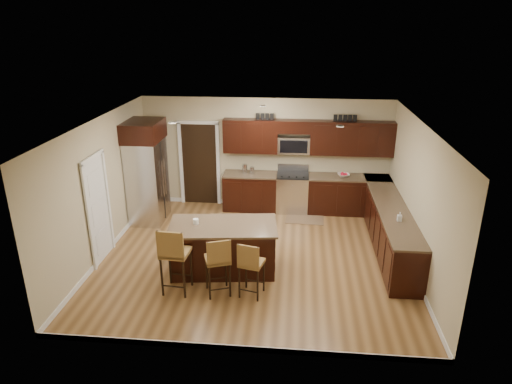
# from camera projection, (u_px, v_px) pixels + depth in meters

# --- Properties ---
(floor) EXTENTS (6.00, 6.00, 0.00)m
(floor) POSITION_uv_depth(u_px,v_px,m) (255.00, 257.00, 9.06)
(floor) COLOR brown
(floor) RESTS_ON ground
(ceiling) EXTENTS (6.00, 6.00, 0.00)m
(ceiling) POSITION_uv_depth(u_px,v_px,m) (255.00, 123.00, 8.10)
(ceiling) COLOR silver
(ceiling) RESTS_ON wall_back
(wall_back) EXTENTS (6.00, 0.00, 6.00)m
(wall_back) POSITION_uv_depth(u_px,v_px,m) (266.00, 153.00, 11.14)
(wall_back) COLOR tan
(wall_back) RESTS_ON floor
(wall_left) EXTENTS (0.00, 5.50, 5.50)m
(wall_left) POSITION_uv_depth(u_px,v_px,m) (101.00, 189.00, 8.84)
(wall_left) COLOR tan
(wall_left) RESTS_ON floor
(wall_right) EXTENTS (0.00, 5.50, 5.50)m
(wall_right) POSITION_uv_depth(u_px,v_px,m) (418.00, 200.00, 8.32)
(wall_right) COLOR tan
(wall_right) RESTS_ON floor
(base_cabinets) EXTENTS (4.02, 3.96, 0.92)m
(base_cabinets) POSITION_uv_depth(u_px,v_px,m) (347.00, 211.00, 10.08)
(base_cabinets) COLOR black
(base_cabinets) RESTS_ON floor
(upper_cabinets) EXTENTS (4.00, 0.33, 0.80)m
(upper_cabinets) POSITION_uv_depth(u_px,v_px,m) (310.00, 136.00, 10.71)
(upper_cabinets) COLOR black
(upper_cabinets) RESTS_ON wall_back
(range) EXTENTS (0.76, 0.64, 1.11)m
(range) POSITION_uv_depth(u_px,v_px,m) (292.00, 192.00, 11.11)
(range) COLOR silver
(range) RESTS_ON floor
(microwave) EXTENTS (0.76, 0.31, 0.40)m
(microwave) POSITION_uv_depth(u_px,v_px,m) (294.00, 145.00, 10.84)
(microwave) COLOR silver
(microwave) RESTS_ON upper_cabinets
(doorway) EXTENTS (0.85, 0.03, 2.06)m
(doorway) POSITION_uv_depth(u_px,v_px,m) (200.00, 164.00, 11.38)
(doorway) COLOR black
(doorway) RESTS_ON floor
(pantry_door) EXTENTS (0.03, 0.80, 2.04)m
(pantry_door) POSITION_uv_depth(u_px,v_px,m) (98.00, 210.00, 8.68)
(pantry_door) COLOR white
(pantry_door) RESTS_ON floor
(letter_decor) EXTENTS (2.20, 0.03, 0.15)m
(letter_decor) POSITION_uv_depth(u_px,v_px,m) (304.00, 117.00, 10.56)
(letter_decor) COLOR black
(letter_decor) RESTS_ON upper_cabinets
(island) EXTENTS (2.06, 1.25, 0.92)m
(island) POSITION_uv_depth(u_px,v_px,m) (224.00, 249.00, 8.48)
(island) COLOR black
(island) RESTS_ON floor
(stool_left) EXTENTS (0.49, 0.49, 1.23)m
(stool_left) POSITION_uv_depth(u_px,v_px,m) (174.00, 253.00, 7.63)
(stool_left) COLOR olive
(stool_left) RESTS_ON floor
(stool_mid) EXTENTS (0.52, 0.52, 1.08)m
(stool_mid) POSITION_uv_depth(u_px,v_px,m) (218.00, 260.00, 7.61)
(stool_mid) COLOR olive
(stool_mid) RESTS_ON floor
(stool_right) EXTENTS (0.46, 0.46, 1.02)m
(stool_right) POSITION_uv_depth(u_px,v_px,m) (250.00, 263.00, 7.58)
(stool_right) COLOR olive
(stool_right) RESTS_ON floor
(refrigerator) EXTENTS (0.79, 1.02, 2.35)m
(refrigerator) POSITION_uv_depth(u_px,v_px,m) (147.00, 171.00, 10.33)
(refrigerator) COLOR silver
(refrigerator) RESTS_ON floor
(floor_mat) EXTENTS (0.91, 0.62, 0.01)m
(floor_mat) POSITION_uv_depth(u_px,v_px,m) (305.00, 219.00, 10.76)
(floor_mat) COLOR brown
(floor_mat) RESTS_ON floor
(fruit_bowl) EXTENTS (0.32, 0.32, 0.07)m
(fruit_bowl) POSITION_uv_depth(u_px,v_px,m) (343.00, 175.00, 10.83)
(fruit_bowl) COLOR silver
(fruit_bowl) RESTS_ON base_cabinets
(soap_bottle) EXTENTS (0.08, 0.08, 0.17)m
(soap_bottle) POSITION_uv_depth(u_px,v_px,m) (400.00, 217.00, 8.44)
(soap_bottle) COLOR #B2B2B2
(soap_bottle) RESTS_ON base_cabinets
(canister_tall) EXTENTS (0.12, 0.12, 0.23)m
(canister_tall) POSITION_uv_depth(u_px,v_px,m) (245.00, 169.00, 11.01)
(canister_tall) COLOR silver
(canister_tall) RESTS_ON base_cabinets
(canister_short) EXTENTS (0.11, 0.11, 0.17)m
(canister_short) POSITION_uv_depth(u_px,v_px,m) (252.00, 170.00, 11.01)
(canister_short) COLOR silver
(canister_short) RESTS_ON base_cabinets
(island_jar) EXTENTS (0.10, 0.10, 0.10)m
(island_jar) POSITION_uv_depth(u_px,v_px,m) (196.00, 221.00, 8.33)
(island_jar) COLOR white
(island_jar) RESTS_ON island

